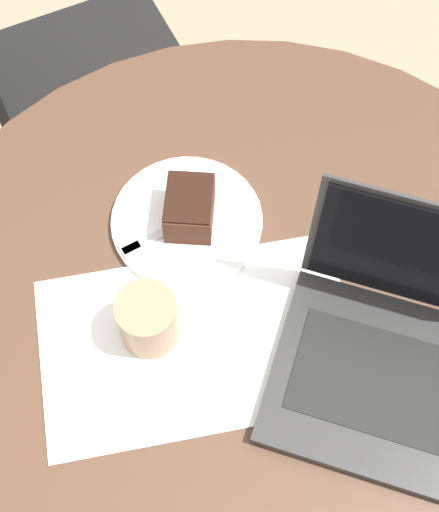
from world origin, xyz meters
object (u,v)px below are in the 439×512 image
Objects in this scene: chair at (50,74)px; plate at (187,221)px; coffee_glass at (148,320)px; laptop at (397,353)px.

chair is 0.63m from plate.
plate is 2.48× the size of coffee_glass.
chair is 11.57× the size of coffee_glass.
plate is at bearing 82.51° from coffee_glass.
chair is at bearing 118.62° from coffee_glass.
plate is 0.18m from coffee_glass.
laptop is at bearing -0.48° from coffee_glass.
laptop is at bearing -30.73° from plate.
coffee_glass is at bearing -4.43° from chair.
laptop reaches higher than coffee_glass.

